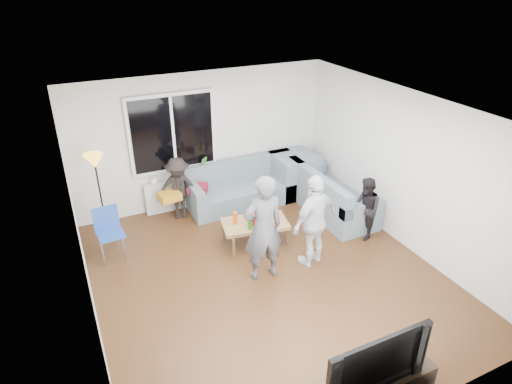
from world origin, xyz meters
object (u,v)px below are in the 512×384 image
coffee_table (255,232)px  spectator_back (178,188)px  player_right (315,221)px  sofa_right_section (332,192)px  floor_lamp (101,197)px  television (371,357)px  side_chair (111,235)px  player_left (263,229)px  spectator_right (366,209)px  sofa_back_section (246,184)px

coffee_table → spectator_back: spectator_back is taller
player_right → sofa_right_section: bearing=-150.2°
floor_lamp → coffee_table: bearing=-29.4°
television → spectator_back: bearing=96.9°
side_chair → floor_lamp: floor_lamp is taller
player_left → spectator_back: size_ratio=1.41×
player_left → spectator_right: player_left is taller
sofa_back_section → television: 4.84m
coffee_table → floor_lamp: (-2.28, 1.28, 0.58)m
side_chair → spectator_right: spectator_right is taller
side_chair → spectator_right: 4.26m
sofa_right_section → coffee_table: 1.84m
side_chair → sofa_right_section: bearing=-8.8°
sofa_right_section → spectator_back: spectator_back is taller
side_chair → player_left: (1.99, -1.48, 0.42)m
sofa_back_section → spectator_right: 2.43m
floor_lamp → spectator_back: size_ratio=1.29×
floor_lamp → television: bearing=-67.4°
spectator_back → television: 4.84m
spectator_back → sofa_back_section: bearing=16.3°
sofa_back_section → floor_lamp: size_ratio=1.47×
side_chair → spectator_right: size_ratio=0.77×
floor_lamp → player_right: bearing=-37.3°
floor_lamp → spectator_back: 1.38m
player_left → spectator_right: (2.08, 0.23, -0.29)m
sofa_back_section → coffee_table: bearing=-107.8°
floor_lamp → spectator_right: size_ratio=1.39×
player_right → spectator_back: size_ratio=1.27×
coffee_table → side_chair: 2.37m
sofa_back_section → television: television is taller
player_left → sofa_back_section: bearing=-106.0°
player_left → spectator_back: 2.37m
sofa_back_section → television: bearing=-99.1°
side_chair → spectator_right: bearing=-22.3°
spectator_back → spectator_right: bearing=-19.5°
spectator_right → television: (-2.12, -2.76, 0.23)m
sofa_back_section → player_left: 2.39m
sofa_right_section → spectator_right: bearing=-180.0°
spectator_right → sofa_back_section: bearing=-129.2°
player_right → spectator_right: 1.25m
player_right → spectator_back: (-1.50, 2.30, -0.17)m
spectator_right → spectator_back: spectator_back is taller
sofa_right_section → player_right: player_right is taller
sofa_right_section → player_left: bearing=120.6°
sofa_back_section → television: size_ratio=1.91×
spectator_back → television: spectator_back is taller
side_chair → spectator_right: (4.07, -1.25, 0.13)m
television → side_chair: bearing=116.0°
sofa_right_section → side_chair: size_ratio=2.33×
television → sofa_right_section: bearing=60.6°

